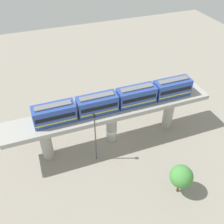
{
  "coord_description": "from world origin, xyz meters",
  "views": [
    {
      "loc": [
        -30.81,
        11.24,
        33.72
      ],
      "look_at": [
        2.5,
        -1.01,
        4.51
      ],
      "focal_mm": 39.95,
      "sensor_mm": 36.0,
      "label": 1
    }
  ],
  "objects_px": {
    "train": "(117,100)",
    "signal_post": "(95,136)",
    "parked_car_red": "(136,97)",
    "parked_car_silver": "(48,126)",
    "parked_car_black": "(71,112)",
    "tree_near_viaduct": "(181,176)"
  },
  "relations": [
    {
      "from": "train",
      "to": "signal_post",
      "type": "bearing_deg",
      "value": 124.2
    },
    {
      "from": "parked_car_red",
      "to": "parked_car_silver",
      "type": "bearing_deg",
      "value": 97.54
    },
    {
      "from": "parked_car_red",
      "to": "signal_post",
      "type": "distance_m",
      "value": 19.4
    },
    {
      "from": "train",
      "to": "signal_post",
      "type": "xyz_separation_m",
      "value": [
        -3.4,
        5.0,
        -3.47
      ]
    },
    {
      "from": "signal_post",
      "to": "parked_car_red",
      "type": "bearing_deg",
      "value": -45.42
    },
    {
      "from": "parked_car_silver",
      "to": "parked_car_red",
      "type": "height_order",
      "value": "same"
    },
    {
      "from": "parked_car_black",
      "to": "parked_car_red",
      "type": "bearing_deg",
      "value": -79.25
    },
    {
      "from": "train",
      "to": "parked_car_silver",
      "type": "distance_m",
      "value": 15.98
    },
    {
      "from": "parked_car_black",
      "to": "train",
      "type": "bearing_deg",
      "value": -136.16
    },
    {
      "from": "parked_car_silver",
      "to": "signal_post",
      "type": "bearing_deg",
      "value": -148.4
    },
    {
      "from": "train",
      "to": "parked_car_silver",
      "type": "xyz_separation_m",
      "value": [
        7.09,
        11.67,
        -8.31
      ]
    },
    {
      "from": "parked_car_black",
      "to": "parked_car_red",
      "type": "relative_size",
      "value": 1.06
    },
    {
      "from": "parked_car_silver",
      "to": "parked_car_red",
      "type": "relative_size",
      "value": 1.01
    },
    {
      "from": "parked_car_black",
      "to": "tree_near_viaduct",
      "type": "height_order",
      "value": "tree_near_viaduct"
    },
    {
      "from": "tree_near_viaduct",
      "to": "train",
      "type": "bearing_deg",
      "value": 18.87
    },
    {
      "from": "train",
      "to": "parked_car_black",
      "type": "xyz_separation_m",
      "value": [
        9.84,
        6.36,
        -8.31
      ]
    },
    {
      "from": "tree_near_viaduct",
      "to": "parked_car_black",
      "type": "bearing_deg",
      "value": 25.11
    },
    {
      "from": "parked_car_black",
      "to": "tree_near_viaduct",
      "type": "xyz_separation_m",
      "value": [
        -23.6,
        -11.06,
        2.91
      ]
    },
    {
      "from": "signal_post",
      "to": "tree_near_viaduct",
      "type": "bearing_deg",
      "value": -136.87
    },
    {
      "from": "train",
      "to": "parked_car_red",
      "type": "height_order",
      "value": "train"
    },
    {
      "from": "train",
      "to": "parked_car_red",
      "type": "distance_m",
      "value": 15.33
    },
    {
      "from": "tree_near_viaduct",
      "to": "signal_post",
      "type": "distance_m",
      "value": 14.33
    }
  ]
}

